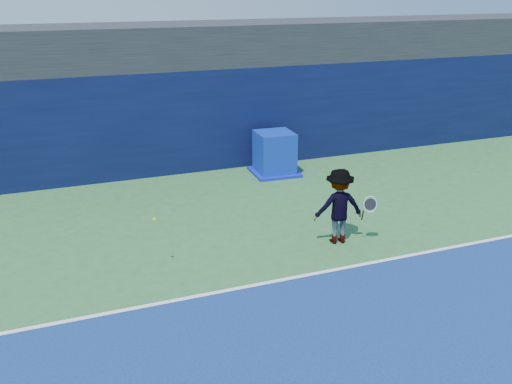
% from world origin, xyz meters
% --- Properties ---
extents(baseline, '(24.00, 0.10, 0.01)m').
position_xyz_m(baseline, '(0.00, 3.00, 0.01)').
color(baseline, white).
rests_on(baseline, ground).
extents(stadium_band, '(36.00, 3.00, 1.20)m').
position_xyz_m(stadium_band, '(0.00, 11.50, 3.60)').
color(stadium_band, black).
rests_on(stadium_band, back_wall_assembly).
extents(back_wall_assembly, '(36.00, 1.03, 3.00)m').
position_xyz_m(back_wall_assembly, '(-0.00, 10.50, 1.50)').
color(back_wall_assembly, '#091034').
rests_on(back_wall_assembly, ground).
extents(equipment_cart, '(1.37, 1.37, 1.26)m').
position_xyz_m(equipment_cart, '(3.04, 9.08, 0.57)').
color(equipment_cart, '#0B279F').
rests_on(equipment_cart, ground).
extents(tennis_player, '(1.32, 0.78, 1.66)m').
position_xyz_m(tennis_player, '(2.46, 4.17, 0.83)').
color(tennis_player, white).
rests_on(tennis_player, ground).
extents(tennis_ball, '(0.07, 0.07, 0.07)m').
position_xyz_m(tennis_ball, '(-1.47, 4.33, 1.06)').
color(tennis_ball, '#BCD417').
rests_on(tennis_ball, ground).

